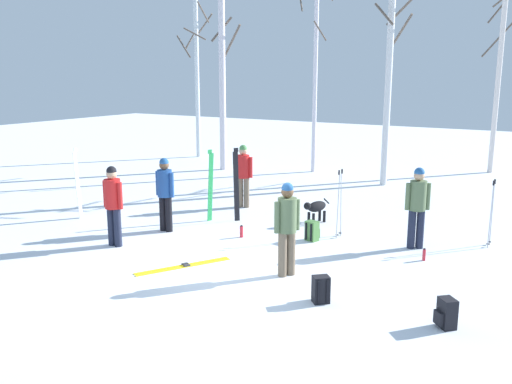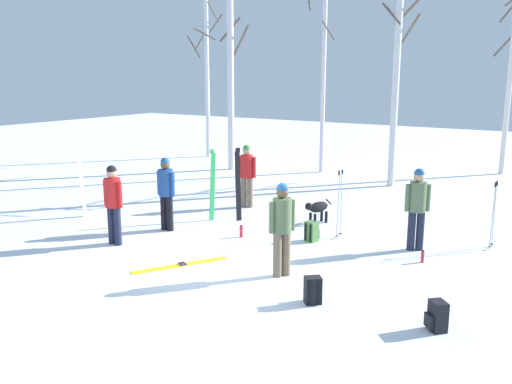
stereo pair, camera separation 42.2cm
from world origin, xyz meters
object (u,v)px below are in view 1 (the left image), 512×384
Objects in this scene: water_bottle_0 at (241,232)px; birch_tree_3 at (389,63)px; dog at (316,208)px; birch_tree_4 at (499,74)px; birch_tree_1 at (222,71)px; birch_tree_2 at (316,60)px; person_1 at (418,203)px; water_bottle_1 at (424,255)px; ski_pair_planted_2 at (78,184)px; person_4 at (113,201)px; ski_pair_planted_1 at (210,186)px; person_0 at (243,172)px; person_2 at (165,190)px; backpack_1 at (312,231)px; backpack_2 at (446,313)px; person_3 at (287,223)px; ski_pair_planted_0 at (236,185)px; birch_tree_0 at (197,75)px; ski_pair_lying_0 at (184,266)px; ski_poles_1 at (492,211)px; backpack_0 at (321,289)px; ski_poles_0 at (340,202)px.

birch_tree_3 is at bearing 83.66° from water_bottle_0.
birch_tree_4 reaches higher than dog.
birch_tree_2 reaches higher than birch_tree_1.
person_1 is at bearing -51.66° from birch_tree_2.
person_1 reaches higher than water_bottle_1.
birch_tree_1 is at bearing 97.08° from ski_pair_planted_2.
birch_tree_3 is at bearing 73.24° from person_4.
water_bottle_1 is (5.34, -0.33, -0.77)m from ski_pair_planted_1.
person_0 is 0.96× the size of ski_pair_planted_1.
person_2 reaches higher than backpack_1.
birch_tree_4 is (-1.46, 13.98, 3.34)m from backpack_2.
person_2 is at bearing -87.26° from birch_tree_2.
backpack_1 is at bearing 12.58° from ski_pair_planted_2.
ski_pair_planted_0 is at bearing 136.23° from person_3.
backpack_1 is at bearing 35.83° from person_4.
birch_tree_0 is (-6.64, 6.87, 2.51)m from person_0.
ski_pair_planted_2 is at bearing -132.72° from person_0.
birch_tree_4 is at bearing 61.96° from person_0.
person_1 is 4.94m from ski_pair_lying_0.
person_2 is at bearing -113.30° from birch_tree_4.
birch_tree_4 is (5.45, 13.61, 2.57)m from person_4.
person_2 is 0.99× the size of ski_pair_lying_0.
backpack_1 is at bearing -67.91° from dog.
ski_poles_1 is 5.20× the size of water_bottle_0.
person_2 is at bearing -161.98° from backpack_1.
ski_poles_1 reaches higher than backpack_0.
dog is at bearing 64.85° from water_bottle_0.
water_bottle_1 is at bearing -35.75° from birch_tree_1.
backpack_2 is 0.06× the size of birch_tree_2.
birch_tree_3 is (3.03, -1.06, -0.13)m from birch_tree_2.
person_1 is 5.57m from person_2.
person_1 is at bearing 2.50° from ski_poles_0.
ski_poles_1 is 5.77× the size of water_bottle_1.
ski_pair_planted_0 is 1.05× the size of ski_pair_lying_0.
birch_tree_4 reaches higher than backpack_2.
birch_tree_1 reaches higher than person_4.
ski_poles_0 is 3.48× the size of backpack_0.
water_bottle_0 is at bearing -161.12° from person_1.
backpack_0 is at bearing -64.36° from birch_tree_2.
person_2 is 1.20× the size of ski_poles_1.
backpack_1 is 1.58m from water_bottle_0.
person_0 is at bearing 143.74° from backpack_2.
ski_poles_0 is 2.26m from water_bottle_1.
person_0 is 0.26× the size of birch_tree_0.
person_3 is 4.18m from ski_pair_planted_1.
ski_pair_planted_2 reaches higher than water_bottle_0.
birch_tree_4 reaches higher than birch_tree_0.
birch_tree_4 is at bearing 92.24° from water_bottle_1.
ski_pair_planted_0 is at bearing 105.90° from ski_pair_lying_0.
birch_tree_4 is (5.67, 3.24, -0.49)m from birch_tree_2.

